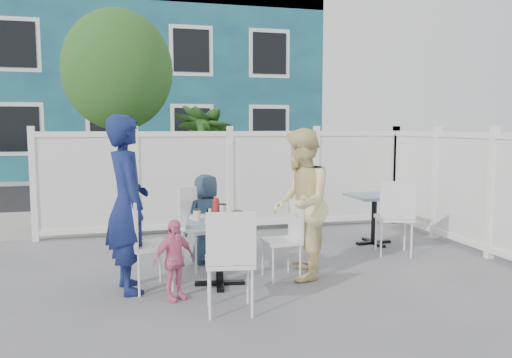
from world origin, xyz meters
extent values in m
plane|color=slate|center=(0.00, 0.00, 0.00)|extent=(80.00, 80.00, 0.00)
cube|color=gray|center=(0.00, 3.80, 0.01)|extent=(24.00, 2.60, 0.01)
cube|color=black|center=(0.00, 7.50, 0.00)|extent=(24.00, 5.00, 0.01)
cube|color=gray|center=(0.00, 10.60, 0.01)|extent=(24.00, 1.60, 0.01)
cube|color=navy|center=(-0.50, 14.00, 3.00)|extent=(11.00, 6.00, 6.00)
cube|color=black|center=(-3.00, 11.02, 1.60)|extent=(1.20, 0.04, 1.40)
cube|color=black|center=(1.00, 11.02, 1.60)|extent=(1.20, 0.04, 1.40)
cube|color=black|center=(-3.00, 11.02, 4.10)|extent=(1.20, 0.04, 1.40)
cube|color=black|center=(1.00, 11.02, 4.10)|extent=(1.20, 0.04, 1.40)
cube|color=white|center=(0.10, 2.40, 0.82)|extent=(5.80, 0.04, 1.40)
cube|color=white|center=(0.10, 2.40, 1.56)|extent=(5.86, 0.08, 0.08)
cube|color=white|center=(0.10, 2.40, 0.06)|extent=(5.86, 0.08, 0.12)
cube|color=white|center=(3.00, 0.60, 0.82)|extent=(0.04, 3.60, 1.40)
cube|color=white|center=(3.00, 0.60, 1.56)|extent=(0.08, 3.66, 0.08)
cube|color=white|center=(3.00, 0.60, 0.06)|extent=(0.08, 3.66, 0.12)
cylinder|color=#382316|center=(-1.60, 3.30, 1.20)|extent=(0.12, 0.12, 2.40)
ellipsoid|color=#254C19|center=(-1.60, 3.30, 2.60)|extent=(1.80, 1.62, 1.98)
cube|color=gold|center=(-2.28, 4.00, 0.70)|extent=(0.83, 0.65, 1.40)
imported|color=#254C19|center=(-0.15, 3.10, 1.01)|extent=(1.58, 1.58, 2.02)
imported|color=#254C19|center=(1.38, 3.00, 0.74)|extent=(1.17, 1.35, 1.49)
cube|color=#446486|center=(-0.52, -0.25, 0.69)|extent=(0.76, 0.76, 0.04)
cylinder|color=black|center=(-0.52, -0.25, 0.35)|extent=(0.08, 0.08, 0.65)
cube|color=black|center=(-0.52, -0.25, 0.02)|extent=(0.53, 0.15, 0.04)
cube|color=black|center=(-0.52, -0.25, 0.02)|extent=(0.15, 0.53, 0.04)
cube|color=#446486|center=(1.93, 1.06, 0.69)|extent=(0.71, 0.71, 0.04)
cylinder|color=black|center=(1.93, 1.06, 0.34)|extent=(0.08, 0.08, 0.65)
cube|color=black|center=(1.93, 1.06, 0.02)|extent=(0.53, 0.11, 0.04)
cube|color=black|center=(1.93, 1.06, 0.02)|extent=(0.11, 0.53, 0.04)
cube|color=white|center=(-1.24, -0.23, 0.46)|extent=(0.51, 0.53, 0.04)
cube|color=white|center=(-1.43, -0.28, 0.71)|extent=(0.15, 0.42, 0.46)
cylinder|color=white|center=(-1.13, 0.00, 0.23)|extent=(0.02, 0.02, 0.46)
cylinder|color=white|center=(-1.03, -0.35, 0.23)|extent=(0.02, 0.02, 0.46)
cylinder|color=white|center=(-1.46, -0.10, 0.23)|extent=(0.02, 0.02, 0.46)
cylinder|color=white|center=(-1.36, -0.45, 0.23)|extent=(0.02, 0.02, 0.46)
cube|color=white|center=(0.18, -0.18, 0.42)|extent=(0.40, 0.42, 0.04)
cube|color=white|center=(0.35, -0.16, 0.65)|extent=(0.06, 0.39, 0.42)
cylinder|color=white|center=(0.03, -0.36, 0.21)|extent=(0.02, 0.02, 0.42)
cylinder|color=white|center=(0.01, -0.03, 0.21)|extent=(0.02, 0.02, 0.42)
cylinder|color=white|center=(0.35, -0.33, 0.21)|extent=(0.02, 0.02, 0.42)
cylinder|color=white|center=(0.32, 0.00, 0.21)|extent=(0.02, 0.02, 0.42)
cube|color=white|center=(-0.60, 0.45, 0.46)|extent=(0.54, 0.53, 0.04)
cube|color=white|center=(-0.66, 0.63, 0.72)|extent=(0.42, 0.17, 0.46)
cylinder|color=white|center=(-0.37, 0.34, 0.23)|extent=(0.02, 0.02, 0.46)
cylinder|color=white|center=(-0.72, 0.22, 0.23)|extent=(0.02, 0.02, 0.46)
cylinder|color=white|center=(-0.48, 0.67, 0.23)|extent=(0.02, 0.02, 0.46)
cylinder|color=white|center=(-0.83, 0.55, 0.23)|extent=(0.02, 0.02, 0.46)
cube|color=white|center=(-0.57, -1.04, 0.46)|extent=(0.47, 0.46, 0.04)
cube|color=white|center=(-0.59, -1.23, 0.72)|extent=(0.43, 0.08, 0.46)
cylinder|color=white|center=(-0.73, -0.84, 0.23)|extent=(0.02, 0.02, 0.46)
cylinder|color=white|center=(-0.36, -0.89, 0.23)|extent=(0.02, 0.02, 0.46)
cylinder|color=white|center=(-0.77, -1.19, 0.23)|extent=(0.02, 0.02, 0.46)
cylinder|color=white|center=(-0.40, -1.23, 0.23)|extent=(0.02, 0.02, 0.46)
cube|color=white|center=(1.91, 0.47, 0.48)|extent=(0.55, 0.54, 0.04)
cube|color=white|center=(1.85, 0.28, 0.74)|extent=(0.44, 0.16, 0.48)
cylinder|color=white|center=(1.78, 0.70, 0.24)|extent=(0.03, 0.03, 0.48)
cylinder|color=white|center=(2.14, 0.59, 0.24)|extent=(0.03, 0.03, 0.48)
cylinder|color=white|center=(1.67, 0.36, 0.24)|extent=(0.03, 0.03, 0.48)
cylinder|color=white|center=(2.04, 0.24, 0.24)|extent=(0.03, 0.03, 0.48)
imported|color=#131E51|center=(-1.45, -0.21, 0.90)|extent=(0.56, 0.73, 1.79)
imported|color=yellow|center=(0.38, -0.21, 0.83)|extent=(0.85, 0.97, 1.66)
imported|color=#253B52|center=(-0.53, 0.66, 0.55)|extent=(0.63, 0.53, 1.10)
imported|color=pink|center=(-1.03, -0.60, 0.39)|extent=(0.50, 0.40, 0.79)
cylinder|color=white|center=(-0.57, -0.40, 0.72)|extent=(0.26, 0.26, 0.02)
cylinder|color=white|center=(-0.71, -0.15, 0.72)|extent=(0.23, 0.23, 0.02)
imported|color=white|center=(-0.33, -0.25, 0.74)|extent=(0.23, 0.23, 0.06)
cylinder|color=beige|center=(-0.77, -0.30, 0.77)|extent=(0.07, 0.07, 0.11)
cylinder|color=beige|center=(-0.44, -0.02, 0.77)|extent=(0.07, 0.07, 0.11)
cylinder|color=red|center=(-0.55, -0.19, 0.80)|extent=(0.06, 0.06, 0.19)
cylinder|color=white|center=(-0.59, -0.04, 0.75)|extent=(0.03, 0.03, 0.08)
cylinder|color=black|center=(-0.60, 0.00, 0.74)|extent=(0.03, 0.03, 0.07)
camera|label=1|loc=(-1.38, -5.34, 1.67)|focal=35.00mm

